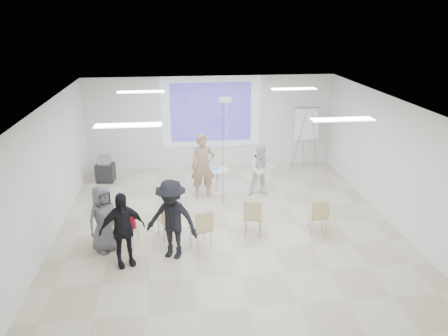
{
  "coord_description": "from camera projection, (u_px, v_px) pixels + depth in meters",
  "views": [
    {
      "loc": [
        -1.16,
        -9.29,
        4.9
      ],
      "look_at": [
        0.0,
        0.8,
        1.25
      ],
      "focal_mm": 35.0,
      "sensor_mm": 36.0,
      "label": 1
    }
  ],
  "objects": [
    {
      "name": "wall_right",
      "position": [
        396.0,
        163.0,
        10.4
      ],
      "size": [
        0.1,
        9.0,
        3.0
      ],
      "primitive_type": "cube",
      "color": "silver",
      "rests_on": "floor"
    },
    {
      "name": "projection_halo",
      "position": [
        211.0,
        112.0,
        14.04
      ],
      "size": [
        3.2,
        0.01,
        2.3
      ],
      "primitive_type": "cube",
      "color": "silver",
      "rests_on": "wall_back"
    },
    {
      "name": "controller_right",
      "position": [
        254.0,
        154.0,
        12.24
      ],
      "size": [
        0.04,
        0.13,
        0.04
      ],
      "primitive_type": "cube",
      "rotation": [
        0.0,
        0.0,
        -0.02
      ],
      "color": "white",
      "rests_on": "player_right"
    },
    {
      "name": "ceiling_projector",
      "position": [
        225.0,
        105.0,
        10.97
      ],
      "size": [
        0.3,
        0.25,
        3.0
      ],
      "color": "white",
      "rests_on": "ceiling"
    },
    {
      "name": "controller_left",
      "position": [
        209.0,
        148.0,
        12.05
      ],
      "size": [
        0.05,
        0.14,
        0.04
      ],
      "primitive_type": "cube",
      "rotation": [
        0.0,
        0.0,
        0.03
      ],
      "color": "white",
      "rests_on": "player_left"
    },
    {
      "name": "red_jacket",
      "position": [
        126.0,
        220.0,
        9.29
      ],
      "size": [
        0.41,
        0.2,
        0.39
      ],
      "primitive_type": "cube",
      "rotation": [
        0.0,
        0.0,
        -0.29
      ],
      "color": "#B21525",
      "rests_on": "chair_left_mid"
    },
    {
      "name": "fluor_panel_se",
      "position": [
        342.0,
        119.0,
        8.28
      ],
      "size": [
        1.2,
        0.3,
        0.02
      ],
      "primitive_type": "cube",
      "color": "white",
      "rests_on": "ceiling"
    },
    {
      "name": "av_cart",
      "position": [
        105.0,
        170.0,
        13.23
      ],
      "size": [
        0.58,
        0.49,
        0.8
      ],
      "rotation": [
        0.0,
        0.0,
        -0.12
      ],
      "color": "black",
      "rests_on": "floor"
    },
    {
      "name": "chair_left_inner",
      "position": [
        169.0,
        216.0,
        9.83
      ],
      "size": [
        0.58,
        0.6,
        0.94
      ],
      "rotation": [
        0.0,
        0.0,
        0.38
      ],
      "color": "tan",
      "rests_on": "floor"
    },
    {
      "name": "audience_mid",
      "position": [
        172.0,
        214.0,
        8.94
      ],
      "size": [
        1.44,
        1.15,
        1.96
      ],
      "primitive_type": "imported",
      "rotation": [
        0.0,
        0.0,
        -0.42
      ],
      "color": "black",
      "rests_on": "floor"
    },
    {
      "name": "chair_far_left",
      "position": [
        113.0,
        220.0,
        9.77
      ],
      "size": [
        0.51,
        0.53,
        0.85
      ],
      "rotation": [
        0.0,
        0.0,
        -0.32
      ],
      "color": "tan",
      "rests_on": "floor"
    },
    {
      "name": "audience_left",
      "position": [
        122.0,
        224.0,
        8.67
      ],
      "size": [
        1.21,
        0.96,
        1.82
      ],
      "primitive_type": "imported",
      "rotation": [
        0.0,
        0.0,
        0.36
      ],
      "color": "black",
      "rests_on": "floor"
    },
    {
      "name": "chair_left_mid",
      "position": [
        127.0,
        226.0,
        9.51
      ],
      "size": [
        0.49,
        0.51,
        0.82
      ],
      "rotation": [
        0.0,
        0.0,
        -0.29
      ],
      "color": "tan",
      "rests_on": "floor"
    },
    {
      "name": "player_right",
      "position": [
        262.0,
        167.0,
        12.12
      ],
      "size": [
        0.82,
        0.66,
        1.67
      ],
      "primitive_type": "imported",
      "rotation": [
        0.0,
        0.0,
        -0.02
      ],
      "color": "white",
      "rests_on": "floor"
    },
    {
      "name": "wall_back",
      "position": [
        211.0,
        122.0,
        14.22
      ],
      "size": [
        8.0,
        0.1,
        3.0
      ],
      "primitive_type": "cube",
      "color": "silver",
      "rests_on": "floor"
    },
    {
      "name": "wall_left",
      "position": [
        44.0,
        177.0,
        9.53
      ],
      "size": [
        0.1,
        9.0,
        3.0
      ],
      "primitive_type": "cube",
      "color": "silver",
      "rests_on": "floor"
    },
    {
      "name": "fluor_panel_nw",
      "position": [
        141.0,
        92.0,
        11.12
      ],
      "size": [
        1.2,
        0.3,
        0.02
      ],
      "primitive_type": "cube",
      "color": "white",
      "rests_on": "ceiling"
    },
    {
      "name": "projection_image",
      "position": [
        211.0,
        112.0,
        14.02
      ],
      "size": [
        2.6,
        0.01,
        1.9
      ],
      "primitive_type": "cube",
      "color": "#3E35B4",
      "rests_on": "wall_back"
    },
    {
      "name": "ceiling",
      "position": [
        228.0,
        102.0,
        9.44
      ],
      "size": [
        8.0,
        9.0,
        0.1
      ],
      "primitive_type": "cube",
      "color": "white",
      "rests_on": "wall_back"
    },
    {
      "name": "chair_right_far",
      "position": [
        319.0,
        214.0,
        10.03
      ],
      "size": [
        0.42,
        0.45,
        0.85
      ],
      "rotation": [
        0.0,
        0.0,
        -0.06
      ],
      "color": "tan",
      "rests_on": "floor"
    },
    {
      "name": "pedestal_table",
      "position": [
        218.0,
        180.0,
        12.37
      ],
      "size": [
        0.78,
        0.78,
        0.73
      ],
      "rotation": [
        0.0,
        0.0,
        -0.41
      ],
      "color": "white",
      "rests_on": "floor"
    },
    {
      "name": "fluor_panel_ne",
      "position": [
        294.0,
        89.0,
        11.55
      ],
      "size": [
        1.2,
        0.3,
        0.02
      ],
      "primitive_type": "cube",
      "color": "white",
      "rests_on": "ceiling"
    },
    {
      "name": "player_left",
      "position": [
        203.0,
        162.0,
        11.91
      ],
      "size": [
        0.76,
        0.53,
        2.06
      ],
      "primitive_type": "imported",
      "rotation": [
        0.0,
        0.0,
        0.03
      ],
      "color": "tan",
      "rests_on": "floor"
    },
    {
      "name": "floor",
      "position": [
        228.0,
        230.0,
        10.49
      ],
      "size": [
        8.0,
        9.0,
        0.1
      ],
      "primitive_type": "cube",
      "color": "beige",
      "rests_on": "ground"
    },
    {
      "name": "audience_outer",
      "position": [
        103.0,
        215.0,
        9.25
      ],
      "size": [
        0.97,
        0.93,
        1.67
      ],
      "primitive_type": "imported",
      "rotation": [
        0.0,
        0.0,
        0.69
      ],
      "color": "slate",
      "rests_on": "floor"
    },
    {
      "name": "fluor_panel_sw",
      "position": [
        128.0,
        125.0,
        7.85
      ],
      "size": [
        1.2,
        0.3,
        0.02
      ],
      "primitive_type": "cube",
      "color": "white",
      "rests_on": "ceiling"
    },
    {
      "name": "laptop",
      "position": [
        168.0,
        216.0,
        9.94
      ],
      "size": [
        0.41,
        0.36,
        0.03
      ],
      "primitive_type": "imported",
      "rotation": [
        0.0,
        0.0,
        3.52
      ],
      "color": "black",
      "rests_on": "chair_left_inner"
    },
    {
      "name": "chair_center",
      "position": [
        202.0,
        226.0,
        9.42
      ],
      "size": [
        0.56,
        0.58,
        0.89
      ],
      "rotation": [
        0.0,
        0.0,
        0.43
      ],
      "color": "tan",
      "rests_on": "floor"
    },
    {
      "name": "flipchart_easel",
      "position": [
        306.0,
        124.0,
        13.93
      ],
      "size": [
        0.9,
        0.67,
        2.07
      ],
      "rotation": [
        0.0,
        0.0,
        -0.03
      ],
      "color": "gray",
      "rests_on": "floor"
    },
    {
      "name": "chair_right_inner",
      "position": [
        253.0,
        215.0,
        9.96
      ],
      "size": [
        0.52,
        0.54,
        0.88
      ],
      "rotation": [
        0.0,
        0.0,
        -0.27
      ],
      "color": "tan",
      "rests_on": "floor"
    }
  ]
}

